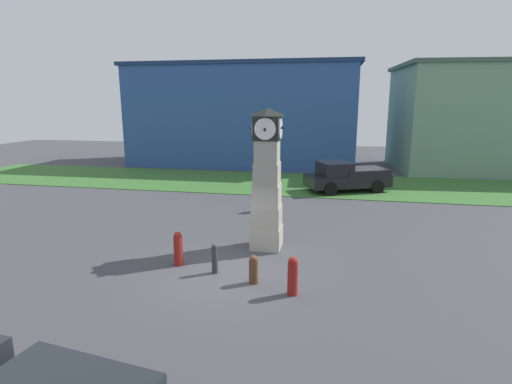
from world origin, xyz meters
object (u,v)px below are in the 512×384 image
object	(u,v)px
pedestrian_near_bench	(275,191)
clock_tower	(267,185)
bollard_end_row	(293,276)
bollard_near_tower	(178,248)
bollard_far_row	(254,269)
bollard_mid_row	(215,258)
pickup_truck	(347,177)

from	to	relation	value
pedestrian_near_bench	clock_tower	bearing A→B (deg)	-84.60
bollard_end_row	pedestrian_near_bench	distance (m)	9.21
bollard_near_tower	bollard_far_row	distance (m)	2.89
bollard_mid_row	bollard_end_row	bearing A→B (deg)	-20.90
bollard_end_row	pedestrian_near_bench	world-z (taller)	pedestrian_near_bench
bollard_end_row	pickup_truck	bearing A→B (deg)	82.73
bollard_mid_row	pickup_truck	size ratio (longest dim) A/B	0.18
clock_tower	bollard_mid_row	world-z (taller)	clock_tower
bollard_end_row	bollard_mid_row	bearing A→B (deg)	159.10
bollard_far_row	clock_tower	bearing A→B (deg)	92.40
pickup_truck	pedestrian_near_bench	size ratio (longest dim) A/B	3.16
clock_tower	bollard_end_row	world-z (taller)	clock_tower
bollard_mid_row	pedestrian_near_bench	xyz separation A→B (m)	(0.73, 8.02, 0.48)
pickup_truck	pedestrian_near_bench	xyz separation A→B (m)	(-3.69, -5.23, 0.05)
bollard_near_tower	bollard_end_row	world-z (taller)	bollard_near_tower
clock_tower	bollard_near_tower	bearing A→B (deg)	-139.41
bollard_far_row	bollard_end_row	bearing A→B (deg)	-22.56
bollard_end_row	pedestrian_near_bench	size ratio (longest dim) A/B	0.66
bollard_near_tower	bollard_mid_row	distance (m)	1.44
bollard_near_tower	pickup_truck	bearing A→B (deg)	65.71
clock_tower	pedestrian_near_bench	world-z (taller)	clock_tower
bollard_far_row	pickup_truck	world-z (taller)	pickup_truck
bollard_near_tower	bollard_end_row	bearing A→B (deg)	-18.97
bollard_near_tower	bollard_far_row	bearing A→B (deg)	-17.31
bollard_near_tower	pickup_truck	distance (m)	14.13
bollard_near_tower	pedestrian_near_bench	world-z (taller)	pedestrian_near_bench
bollard_end_row	bollard_far_row	bearing A→B (deg)	157.44
bollard_near_tower	pedestrian_near_bench	size ratio (longest dim) A/B	0.68
pickup_truck	pedestrian_near_bench	bearing A→B (deg)	-125.22
bollard_near_tower	pedestrian_near_bench	xyz separation A→B (m)	(2.11, 7.64, 0.39)
bollard_end_row	pickup_truck	distance (m)	14.36
bollard_mid_row	pickup_truck	xyz separation A→B (m)	(4.42, 13.25, 0.43)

